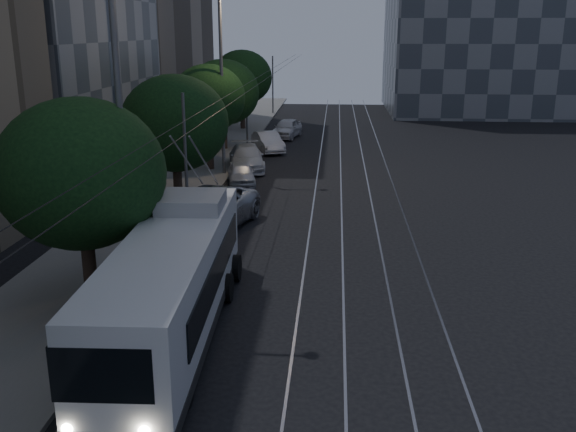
% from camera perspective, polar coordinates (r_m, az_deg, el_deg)
% --- Properties ---
extents(ground, '(120.00, 120.00, 0.00)m').
position_cam_1_polar(ground, '(19.72, -0.07, -9.69)').
color(ground, black).
rests_on(ground, ground).
extents(sidewalk, '(5.00, 90.00, 0.15)m').
position_cam_1_polar(sidewalk, '(39.64, -8.75, 3.60)').
color(sidewalk, gray).
rests_on(sidewalk, ground).
extents(tram_rails, '(4.52, 90.00, 0.02)m').
position_cam_1_polar(tram_rails, '(38.68, 5.88, 3.29)').
color(tram_rails, gray).
rests_on(tram_rails, ground).
extents(overhead_wires, '(2.23, 90.00, 6.00)m').
position_cam_1_polar(overhead_wires, '(38.56, -5.26, 8.50)').
color(overhead_wires, black).
rests_on(overhead_wires, ground).
extents(trolleybus, '(2.86, 11.86, 5.63)m').
position_cam_1_polar(trolleybus, '(18.94, -10.15, -5.73)').
color(trolleybus, silver).
rests_on(trolleybus, ground).
extents(pickup_silver, '(4.49, 7.13, 1.84)m').
position_cam_1_polar(pickup_silver, '(28.58, -7.29, 0.46)').
color(pickup_silver, '#B1B3B9').
rests_on(pickup_silver, ground).
extents(car_white_a, '(2.19, 3.96, 1.27)m').
position_cam_1_polar(car_white_a, '(37.11, -4.16, 3.77)').
color(car_white_a, silver).
rests_on(car_white_a, ground).
extents(car_white_b, '(3.06, 5.57, 1.53)m').
position_cam_1_polar(car_white_b, '(41.14, -3.71, 5.20)').
color(car_white_b, silver).
rests_on(car_white_b, ground).
extents(car_white_c, '(3.00, 4.64, 1.45)m').
position_cam_1_polar(car_white_c, '(47.16, -1.80, 6.59)').
color(car_white_c, silver).
rests_on(car_white_c, ground).
extents(car_white_d, '(2.64, 4.81, 1.55)m').
position_cam_1_polar(car_white_d, '(53.41, -0.12, 7.80)').
color(car_white_d, silver).
rests_on(car_white_d, ground).
extents(tree_1, '(5.25, 5.25, 6.70)m').
position_cam_1_polar(tree_1, '(20.89, -17.93, 3.57)').
color(tree_1, '#33261C').
rests_on(tree_1, ground).
extents(tree_2, '(5.27, 5.27, 6.60)m').
position_cam_1_polar(tree_2, '(32.09, -10.03, 8.11)').
color(tree_2, '#33261C').
rests_on(tree_2, ground).
extents(tree_3, '(4.59, 4.59, 6.64)m').
position_cam_1_polar(tree_3, '(40.33, -7.09, 10.34)').
color(tree_3, '#33261C').
rests_on(tree_3, ground).
extents(tree_4, '(5.27, 5.27, 6.62)m').
position_cam_1_polar(tree_4, '(47.53, -5.79, 10.87)').
color(tree_4, '#33261C').
rests_on(tree_4, ground).
extents(tree_5, '(5.25, 5.25, 6.97)m').
position_cam_1_polar(tree_5, '(57.42, -4.10, 12.18)').
color(tree_5, '#33261C').
rests_on(tree_5, ground).
extents(streetlamp_near, '(2.61, 0.44, 10.92)m').
position_cam_1_polar(streetlamp_near, '(20.19, -13.64, 9.82)').
color(streetlamp_near, slate).
rests_on(streetlamp_near, ground).
extents(streetlamp_far, '(2.68, 0.44, 11.24)m').
position_cam_1_polar(streetlamp_far, '(38.77, -5.32, 13.33)').
color(streetlamp_far, slate).
rests_on(streetlamp_far, ground).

